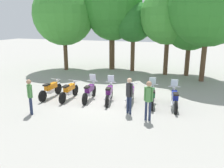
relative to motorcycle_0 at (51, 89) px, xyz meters
name	(u,v)px	position (x,y,z in m)	size (l,w,h in m)	color
ground_plane	(109,102)	(3.46, 0.33, -0.50)	(80.00, 80.00, 0.00)	#9E9B93
motorcycle_0	(51,89)	(0.00, 0.00, 0.00)	(0.62, 2.19, 0.99)	black
motorcycle_1	(69,91)	(1.15, 0.08, 0.00)	(0.62, 2.19, 0.99)	black
motorcycle_2	(90,91)	(2.30, 0.33, 0.01)	(0.62, 2.19, 1.37)	black
motorcycle_3	(109,93)	(3.45, 0.40, 0.01)	(0.68, 2.17, 1.37)	black
motorcycle_4	(131,94)	(4.60, 0.58, 0.00)	(0.62, 2.19, 0.99)	black
motorcycle_5	(152,95)	(5.75, 0.66, 0.01)	(0.66, 2.17, 1.37)	black
motorcycle_6	(175,98)	(6.90, 0.59, 0.01)	(0.64, 2.18, 1.37)	black
person_0	(129,93)	(4.91, -0.93, 0.54)	(0.39, 0.31, 1.76)	#232D4C
person_1	(30,94)	(0.52, -2.47, 0.49)	(0.35, 0.32, 1.70)	#232D4C
person_2	(148,97)	(5.90, -1.41, 0.57)	(0.40, 0.24, 1.81)	#232D4C
tree_0	(64,15)	(-3.25, 7.45, 4.38)	(5.33, 5.33, 7.55)	brown
tree_1	(113,15)	(0.67, 9.15, 4.36)	(4.47, 4.47, 7.11)	brown
tree_2	(111,4)	(0.57, 9.06, 5.27)	(5.44, 5.44, 8.51)	brown
tree_3	(133,22)	(2.61, 8.97, 3.74)	(3.44, 3.44, 5.99)	brown
tree_4	(168,16)	(5.58, 8.38, 4.20)	(4.49, 4.49, 6.96)	brown
tree_5	(190,24)	(7.27, 8.56, 3.60)	(4.12, 4.12, 6.18)	brown
tree_6	(209,6)	(8.38, 6.94, 4.81)	(5.57, 5.57, 8.11)	brown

